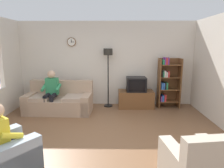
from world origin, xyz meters
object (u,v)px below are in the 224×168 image
(tv_stand, at_px, (136,99))
(person_on_couch, at_px, (51,90))
(tv, at_px, (136,84))
(armchair_near_bookshelf, at_px, (197,167))
(person_in_left_armchair, at_px, (5,134))
(couch, at_px, (59,102))
(armchair_near_window, at_px, (1,155))
(floor_lamp, at_px, (108,61))
(bookshelf, at_px, (167,82))

(tv_stand, height_order, person_on_couch, person_on_couch)
(tv_stand, distance_m, tv, 0.49)
(armchair_near_bookshelf, distance_m, person_in_left_armchair, 2.88)
(couch, relative_size, armchair_near_window, 1.63)
(armchair_near_window, distance_m, person_in_left_armchair, 0.33)
(tv_stand, relative_size, person_on_couch, 0.89)
(tv_stand, bearing_deg, floor_lamp, 173.59)
(armchair_near_window, xyz_separation_m, armchair_near_bookshelf, (2.89, -0.26, 0.00))
(bookshelf, distance_m, floor_lamp, 1.97)
(floor_lamp, height_order, armchair_near_bookshelf, floor_lamp)
(couch, distance_m, bookshelf, 3.38)
(floor_lamp, bearing_deg, tv, -7.98)
(tv_stand, distance_m, floor_lamp, 1.48)
(bookshelf, relative_size, armchair_near_bookshelf, 1.62)
(armchair_near_window, bearing_deg, bookshelf, 44.66)
(bookshelf, bearing_deg, tv, -174.47)
(bookshelf, xyz_separation_m, floor_lamp, (-1.87, 0.03, 0.63))
(bookshelf, bearing_deg, floor_lamp, 179.15)
(armchair_near_window, relative_size, person_on_couch, 0.95)
(couch, xyz_separation_m, bookshelf, (3.30, 0.54, 0.50))
(armchair_near_window, bearing_deg, floor_lamp, 65.64)
(bookshelf, bearing_deg, person_on_couch, -169.43)
(person_on_couch, bearing_deg, tv_stand, 13.06)
(couch, relative_size, person_in_left_armchair, 1.72)
(bookshelf, height_order, person_on_couch, bookshelf)
(tv, relative_size, person_on_couch, 0.48)
(armchair_near_window, bearing_deg, person_in_left_armchair, 53.72)
(person_on_couch, xyz_separation_m, person_in_left_armchair, (0.13, -2.64, -0.09))
(floor_lamp, bearing_deg, bookshelf, -0.85)
(couch, relative_size, person_on_couch, 1.56)
(couch, height_order, person_on_couch, person_on_couch)
(tv_stand, distance_m, armchair_near_window, 4.09)
(armchair_near_bookshelf, bearing_deg, tv_stand, 97.60)
(tv, distance_m, armchair_near_bookshelf, 3.60)
(person_in_left_armchair, bearing_deg, tv_stand, 53.73)
(bookshelf, bearing_deg, couch, -170.70)
(couch, xyz_separation_m, tv, (2.31, 0.44, 0.44))
(tv, xyz_separation_m, person_in_left_armchair, (-2.36, -3.20, -0.15))
(person_on_couch, bearing_deg, couch, 30.77)
(person_in_left_armchair, bearing_deg, armchair_near_window, -126.28)
(floor_lamp, bearing_deg, armchair_near_bookshelf, -69.67)
(couch, distance_m, floor_lamp, 1.91)
(couch, xyz_separation_m, armchair_near_bookshelf, (2.78, -3.09, -0.02))
(person_on_couch, distance_m, person_in_left_armchair, 2.65)
(tv, bearing_deg, person_on_couch, -167.47)
(floor_lamp, relative_size, person_in_left_armchair, 1.65)
(person_on_couch, height_order, person_in_left_armchair, person_on_couch)
(tv, relative_size, armchair_near_bookshelf, 0.61)
(tv, relative_size, armchair_near_window, 0.51)
(couch, bearing_deg, person_on_couch, -149.23)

